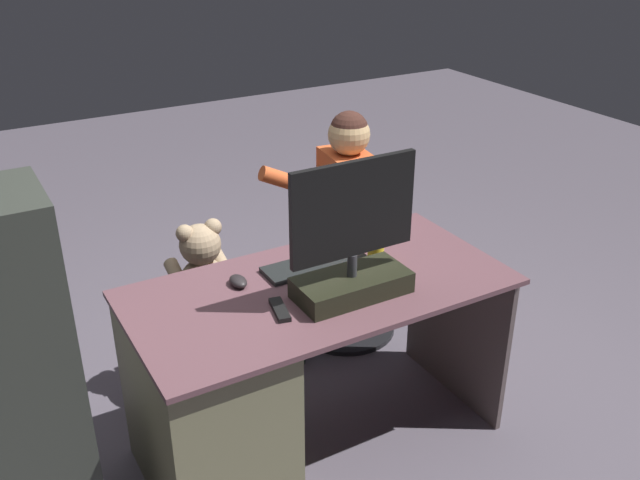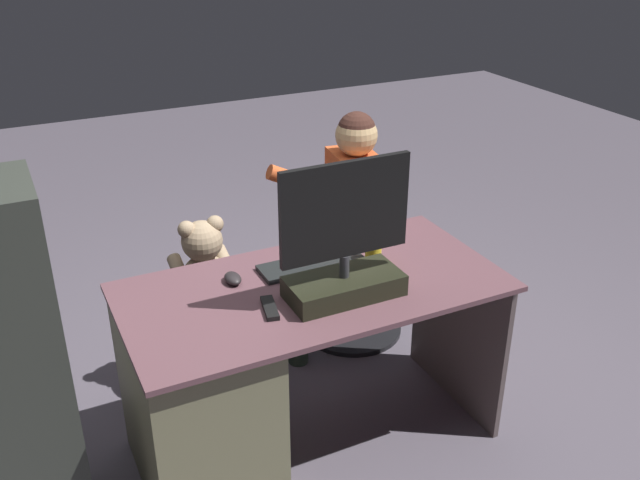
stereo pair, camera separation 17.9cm
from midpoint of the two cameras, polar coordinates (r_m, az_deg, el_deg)
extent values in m
plane|color=#564F5B|center=(3.31, -4.37, -12.68)|extent=(10.00, 10.00, 0.00)
cube|color=brown|center=(2.66, -1.97, -3.89)|extent=(1.44, 0.72, 0.02)
cube|color=#747151|center=(2.72, -11.05, -13.22)|extent=(0.46, 0.67, 0.73)
cube|color=#574948|center=(3.19, 9.36, -6.57)|extent=(0.02, 0.65, 0.73)
cube|color=black|center=(2.57, 0.59, -3.69)|extent=(0.42, 0.20, 0.08)
cylinder|color=#333338|center=(2.53, 0.60, -2.07)|extent=(0.04, 0.04, 0.09)
cube|color=black|center=(2.43, 0.62, 2.48)|extent=(0.49, 0.02, 0.35)
cube|color=#19598C|center=(2.44, 0.46, 2.60)|extent=(0.45, 0.00, 0.32)
cube|color=black|center=(2.78, -2.27, -1.99)|extent=(0.42, 0.14, 0.02)
ellipsoid|color=#272224|center=(2.67, -8.55, -3.34)|extent=(0.06, 0.10, 0.04)
cylinder|color=yellow|center=(2.79, 2.71, -0.82)|extent=(0.06, 0.06, 0.11)
cube|color=black|center=(2.49, -5.33, -5.67)|extent=(0.07, 0.16, 0.02)
cylinder|color=black|center=(3.42, -10.26, -11.34)|extent=(0.53, 0.53, 0.03)
cylinder|color=gray|center=(3.31, -10.53, -8.67)|extent=(0.04, 0.04, 0.36)
cylinder|color=maroon|center=(3.19, -10.84, -5.54)|extent=(0.39, 0.39, 0.06)
ellipsoid|color=tan|center=(3.12, -11.05, -3.36)|extent=(0.21, 0.18, 0.22)
sphere|color=tan|center=(3.04, -11.34, -0.38)|extent=(0.18, 0.18, 0.18)
sphere|color=beige|center=(3.11, -11.79, -0.06)|extent=(0.07, 0.07, 0.07)
sphere|color=tan|center=(3.03, -10.34, 1.01)|extent=(0.08, 0.08, 0.08)
sphere|color=tan|center=(2.99, -12.57, 0.50)|extent=(0.08, 0.08, 0.08)
cylinder|color=tan|center=(3.16, -9.58, -1.92)|extent=(0.06, 0.17, 0.11)
cylinder|color=tan|center=(3.11, -13.16, -2.79)|extent=(0.06, 0.17, 0.11)
cylinder|color=tan|center=(3.27, -10.74, -3.37)|extent=(0.07, 0.13, 0.07)
cylinder|color=tan|center=(3.24, -12.56, -3.83)|extent=(0.07, 0.13, 0.07)
cylinder|color=black|center=(3.76, 0.70, -7.00)|extent=(0.52, 0.52, 0.03)
cylinder|color=gray|center=(3.66, 0.72, -4.46)|extent=(0.04, 0.04, 0.36)
cylinder|color=#40435E|center=(3.56, 0.74, -1.52)|extent=(0.40, 0.40, 0.06)
cube|color=#D2582B|center=(3.43, 0.76, 2.82)|extent=(0.24, 0.34, 0.53)
sphere|color=tan|center=(3.31, 0.80, 8.51)|extent=(0.20, 0.20, 0.20)
sphere|color=#3D221B|center=(3.30, 0.80, 8.84)|extent=(0.18, 0.18, 0.18)
cylinder|color=#D2582B|center=(3.17, 0.86, 2.36)|extent=(0.42, 0.13, 0.25)
cylinder|color=#D2582B|center=(3.47, -3.17, 4.46)|extent=(0.42, 0.13, 0.25)
cylinder|color=#324434|center=(3.37, -0.95, -2.24)|extent=(0.40, 0.16, 0.11)
cylinder|color=#324434|center=(3.40, -3.57, -6.80)|extent=(0.10, 0.10, 0.45)
cylinder|color=#324434|center=(3.50, -2.65, -1.15)|extent=(0.40, 0.16, 0.11)
cylinder|color=#324434|center=(3.53, -5.17, -5.54)|extent=(0.10, 0.10, 0.45)
cube|color=#30352E|center=(2.51, -26.04, -11.05)|extent=(0.44, 0.36, 1.32)
camera|label=1|loc=(0.09, -91.74, -0.85)|focal=39.58mm
camera|label=2|loc=(0.09, 88.26, 0.85)|focal=39.58mm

